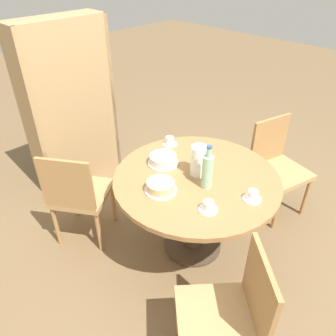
# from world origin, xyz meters

# --- Properties ---
(ground_plane) EXTENTS (14.00, 14.00, 0.00)m
(ground_plane) POSITION_xyz_m (0.00, 0.00, 0.00)
(ground_plane) COLOR brown
(dining_table) EXTENTS (1.19, 1.19, 0.70)m
(dining_table) POSITION_xyz_m (0.00, 0.00, 0.56)
(dining_table) COLOR #473828
(dining_table) RESTS_ON ground_plane
(chair_a) EXTENTS (0.59, 0.59, 0.86)m
(chair_a) POSITION_xyz_m (-0.56, -0.72, 0.46)
(chair_a) COLOR #A87A47
(chair_a) RESTS_ON ground_plane
(chair_b) EXTENTS (0.52, 0.52, 0.86)m
(chair_b) POSITION_xyz_m (0.89, -0.18, 0.46)
(chair_b) COLOR #A87A47
(chair_b) RESTS_ON ground_plane
(chair_c) EXTENTS (0.58, 0.58, 0.86)m
(chair_c) POSITION_xyz_m (-0.56, 0.72, 0.46)
(chair_c) COLOR #A87A47
(chair_c) RESTS_ON ground_plane
(bookshelf) EXTENTS (0.82, 0.28, 1.60)m
(bookshelf) POSITION_xyz_m (-0.12, 1.41, 0.78)
(bookshelf) COLOR tan
(bookshelf) RESTS_ON ground_plane
(coffee_pot) EXTENTS (0.11, 0.11, 0.26)m
(coffee_pot) POSITION_xyz_m (0.03, 0.02, 0.83)
(coffee_pot) COLOR white
(coffee_pot) RESTS_ON dining_table
(water_bottle) EXTENTS (0.08, 0.08, 0.32)m
(water_bottle) POSITION_xyz_m (-0.04, -0.12, 0.83)
(water_bottle) COLOR #99C6A3
(water_bottle) RESTS_ON dining_table
(cake_main) EXTENTS (0.23, 0.23, 0.07)m
(cake_main) POSITION_xyz_m (-0.05, 0.29, 0.74)
(cake_main) COLOR white
(cake_main) RESTS_ON dining_table
(cake_second) EXTENTS (0.22, 0.22, 0.07)m
(cake_second) POSITION_xyz_m (-0.29, 0.07, 0.74)
(cake_second) COLOR white
(cake_second) RESTS_ON dining_table
(cup_a) EXTENTS (0.12, 0.12, 0.07)m
(cup_a) POSITION_xyz_m (-0.22, -0.28, 0.73)
(cup_a) COLOR white
(cup_a) RESTS_ON dining_table
(cup_b) EXTENTS (0.12, 0.12, 0.07)m
(cup_b) POSITION_xyz_m (0.19, 0.46, 0.73)
(cup_b) COLOR white
(cup_b) RESTS_ON dining_table
(cup_c) EXTENTS (0.12, 0.12, 0.07)m
(cup_c) POSITION_xyz_m (0.06, -0.42, 0.73)
(cup_c) COLOR white
(cup_c) RESTS_ON dining_table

